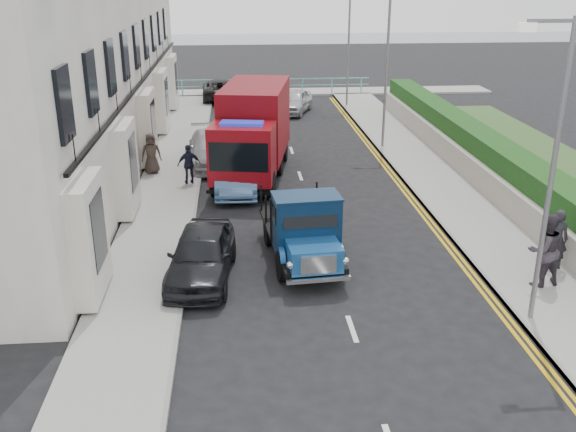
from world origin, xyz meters
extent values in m
plane|color=black|center=(0.00, 0.00, 0.00)|extent=(120.00, 120.00, 0.00)
cube|color=gray|center=(-5.20, 9.00, 0.06)|extent=(2.40, 38.00, 0.12)
cube|color=gray|center=(5.30, 9.00, 0.06)|extent=(2.60, 38.00, 0.12)
cube|color=gray|center=(0.00, 29.00, 0.06)|extent=(30.00, 2.50, 0.12)
plane|color=slate|center=(0.00, 60.00, 0.00)|extent=(120.00, 120.00, 0.00)
cube|color=black|center=(-6.35, 13.00, 3.60)|extent=(0.12, 28.00, 0.10)
cube|color=#B2AD9E|center=(6.60, 9.00, 0.55)|extent=(0.30, 28.00, 1.00)
cube|color=#123812|center=(7.30, 9.00, 0.95)|extent=(1.20, 28.00, 1.70)
cube|color=#59B2A5|center=(0.00, 28.20, 1.08)|extent=(13.00, 0.08, 0.06)
cube|color=#59B2A5|center=(0.00, 28.20, 0.65)|extent=(13.00, 0.06, 0.05)
cylinder|color=slate|center=(4.30, -2.00, 3.50)|extent=(0.12, 0.12, 7.00)
cube|color=slate|center=(3.80, -2.00, 6.90)|extent=(1.00, 0.08, 0.08)
cube|color=beige|center=(3.30, -2.00, 6.78)|extent=(0.35, 0.18, 0.18)
cylinder|color=slate|center=(4.30, 14.00, 3.50)|extent=(0.12, 0.12, 7.00)
cylinder|color=slate|center=(4.30, 24.00, 3.50)|extent=(0.12, 0.12, 7.00)
cylinder|color=black|center=(-1.44, 0.65, 0.42)|extent=(0.30, 0.87, 0.85)
cylinder|color=black|center=(0.11, 0.78, 0.42)|extent=(0.30, 0.87, 0.85)
cylinder|color=black|center=(-1.66, 3.12, 0.42)|extent=(0.30, 0.87, 0.85)
cylinder|color=black|center=(-0.11, 3.25, 0.42)|extent=(0.30, 0.87, 0.85)
cube|color=black|center=(-0.78, 1.95, 0.55)|extent=(2.05, 4.38, 0.16)
cube|color=#1B5192|center=(-0.63, 0.32, 0.87)|extent=(1.47, 1.27, 0.64)
cube|color=silver|center=(-0.58, -0.27, 0.87)|extent=(0.93, 0.15, 0.49)
cube|color=#0C2442|center=(-0.72, 1.33, 1.37)|extent=(1.86, 1.21, 1.55)
cube|color=black|center=(-0.87, 3.01, 0.75)|extent=(2.07, 2.63, 0.11)
cylinder|color=black|center=(-3.33, 7.69, 0.52)|extent=(0.48, 1.08, 1.04)
cylinder|color=black|center=(-1.38, 7.34, 0.52)|extent=(0.48, 1.08, 1.04)
cylinder|color=black|center=(-2.83, 10.57, 0.52)|extent=(0.48, 1.08, 1.04)
cylinder|color=black|center=(-0.87, 10.23, 0.52)|extent=(0.48, 1.08, 1.04)
cylinder|color=black|center=(-2.47, 12.62, 0.52)|extent=(0.48, 1.08, 1.04)
cylinder|color=black|center=(-0.51, 12.28, 0.52)|extent=(0.48, 1.08, 1.04)
cube|color=black|center=(-1.93, 9.93, 0.71)|extent=(3.28, 6.89, 0.24)
cube|color=maroon|center=(-2.35, 7.51, 1.70)|extent=(2.54, 2.16, 2.08)
cube|color=black|center=(-2.50, 6.66, 1.79)|extent=(2.06, 0.43, 1.04)
cube|color=maroon|center=(-1.75, 10.96, 2.17)|extent=(3.17, 5.25, 2.83)
imported|color=black|center=(-3.60, 1.00, 0.69)|extent=(2.02, 4.21, 1.39)
imported|color=#4C72A3|center=(-2.60, 8.41, 0.71)|extent=(1.55, 4.33, 1.42)
imported|color=#ABACB0|center=(-3.60, 12.00, 0.69)|extent=(2.33, 4.89, 1.38)
imported|color=black|center=(-3.50, 27.00, 0.67)|extent=(2.42, 4.91, 1.34)
imported|color=#B5B5BA|center=(0.89, 22.46, 0.68)|extent=(2.83, 4.27, 1.35)
imported|color=black|center=(6.10, 0.62, 0.97)|extent=(0.73, 0.63, 1.70)
imported|color=#38303B|center=(5.28, -0.36, 1.11)|extent=(1.11, 0.94, 1.98)
imported|color=#1B1E31|center=(-4.40, 9.06, 0.88)|extent=(0.96, 0.59, 1.53)
imported|color=#372D27|center=(-6.00, 10.54, 0.94)|extent=(0.86, 0.62, 1.64)
camera|label=1|loc=(-2.58, -14.89, 7.84)|focal=40.00mm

